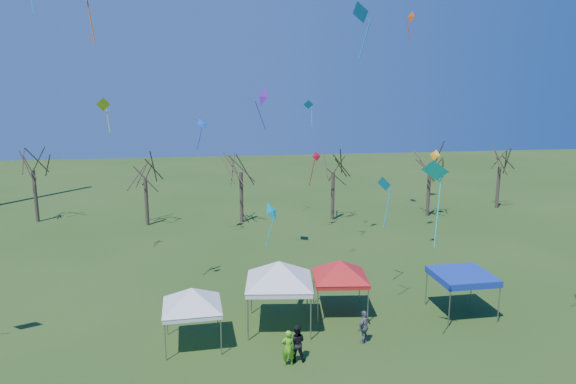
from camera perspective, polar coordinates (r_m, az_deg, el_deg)
name	(u,v)px	position (r m, az deg, el deg)	size (l,w,h in m)	color
ground	(328,356)	(24.86, 4.44, -17.67)	(140.00, 140.00, 0.00)	#294917
tree_0	(31,151)	(51.26, -26.66, 4.07)	(3.83, 3.83, 8.44)	#3D2D21
tree_1	(144,161)	(46.51, -15.70, 3.36)	(3.42, 3.42, 7.54)	#3D2D21
tree_2	(241,154)	(45.91, -5.29, 4.27)	(3.71, 3.71, 8.18)	#3D2D21
tree_3	(333,155)	(46.86, 5.07, 4.16)	(3.59, 3.59, 7.91)	#3D2D21
tree_4	(431,153)	(49.87, 15.57, 4.21)	(3.58, 3.58, 7.89)	#3D2D21
tree_5	(501,152)	(55.62, 22.59, 4.13)	(3.39, 3.39, 7.46)	#3D2D21
tent_white_west	(192,292)	(24.97, -10.67, -10.85)	(3.77, 3.77, 3.33)	gray
tent_white_mid	(279,266)	(26.16, -0.99, -8.18)	(4.57, 4.57, 4.07)	gray
tent_red	(340,264)	(27.93, 5.83, -7.94)	(3.94, 3.94, 3.50)	gray
tent_blue	(462,276)	(29.46, 18.82, -8.87)	(3.01, 3.01, 2.33)	gray
person_grey	(364,327)	(25.76, 8.47, -14.60)	(0.96, 0.40, 1.64)	slate
person_dark	(296,343)	(24.01, 0.94, -16.42)	(0.84, 0.65, 1.73)	black
person_green	(288,348)	(23.70, 0.02, -16.92)	(0.60, 0.39, 1.65)	#66C41F
kite_2	(103,105)	(44.49, -19.84, 9.11)	(1.17, 0.79, 2.86)	yellow
kite_12	(435,156)	(49.02, 15.99, 3.92)	(1.03, 1.10, 3.16)	orange
kite_17	(385,185)	(30.76, 10.69, 0.82)	(0.91, 1.08, 3.06)	#0DA2C7
kite_11	(263,97)	(35.21, -2.84, 10.52)	(0.93, 1.39, 2.93)	#6118AD
kite_13	(202,124)	(41.12, -9.50, 7.44)	(1.19, 1.14, 2.47)	blue
kite_27	(361,13)	(23.59, 8.14, 19.10)	(0.87, 1.09, 2.41)	#1272C1
kite_1	(272,212)	(25.79, -1.79, -2.24)	(1.04, 1.13, 2.27)	#0CB0B4
kite_19	(309,105)	(41.81, 2.31, 9.63)	(0.86, 0.59, 2.17)	#0B92B1
kite_18	(411,18)	(33.75, 13.46, 18.31)	(0.36, 0.74, 1.89)	#EF480C
kite_22	(316,158)	(42.72, 3.15, 3.84)	(1.01, 0.88, 2.94)	red
kite_5	(435,171)	(22.81, 16.06, 2.22)	(1.41, 1.37, 3.88)	#0ED4D5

